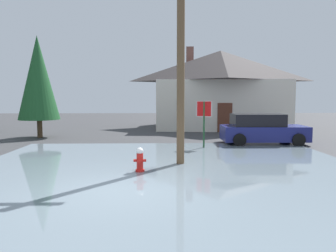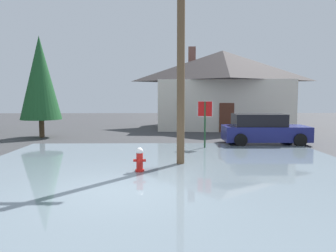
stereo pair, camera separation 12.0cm
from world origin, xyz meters
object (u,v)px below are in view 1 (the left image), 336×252
at_px(house, 220,88).
at_px(pine_tree_mid_left, 38,78).
at_px(utility_pole, 181,54).
at_px(stop_sign_far, 204,115).
at_px(fire_hydrant, 140,160).
at_px(parked_car, 262,129).

xyz_separation_m(house, pine_tree_mid_left, (-11.92, -6.08, 0.43)).
height_order(utility_pole, pine_tree_mid_left, utility_pole).
height_order(utility_pole, house, utility_pole).
bearing_deg(pine_tree_mid_left, utility_pole, -46.02).
distance_m(stop_sign_far, house, 10.94).
bearing_deg(house, utility_pole, -105.88).
distance_m(fire_hydrant, pine_tree_mid_left, 11.85).
relative_size(utility_pole, house, 0.70).
height_order(house, parked_car, house).
relative_size(fire_hydrant, parked_car, 0.19).
bearing_deg(utility_pole, parked_car, 48.41).
relative_size(stop_sign_far, house, 0.21).
xyz_separation_m(fire_hydrant, stop_sign_far, (2.77, 5.01, 1.20)).
relative_size(fire_hydrant, pine_tree_mid_left, 0.14).
bearing_deg(utility_pole, fire_hydrant, -137.90).
bearing_deg(fire_hydrant, utility_pole, 42.10).
distance_m(fire_hydrant, stop_sign_far, 5.85).
bearing_deg(stop_sign_far, utility_pole, -110.04).
height_order(stop_sign_far, parked_car, stop_sign_far).
distance_m(house, pine_tree_mid_left, 13.39).
height_order(fire_hydrant, parked_car, parked_car).
relative_size(utility_pole, parked_car, 1.75).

